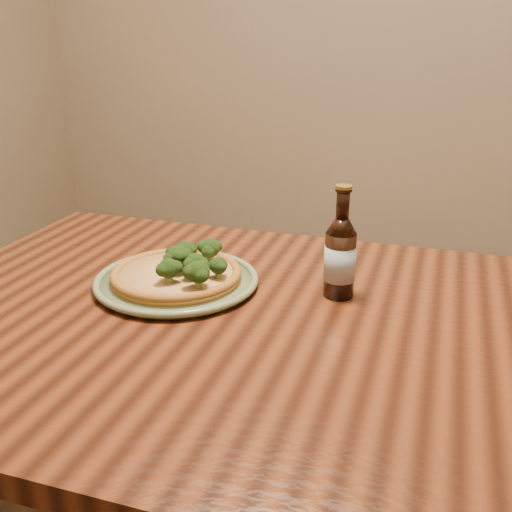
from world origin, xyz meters
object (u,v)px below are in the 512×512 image
(plate, at_px, (177,281))
(pizza, at_px, (179,272))
(table, at_px, (337,379))
(beer_bottle, at_px, (340,256))

(plate, bearing_deg, pizza, 0.24)
(table, relative_size, pizza, 6.38)
(table, xyz_separation_m, beer_bottle, (-0.03, 0.14, 0.17))
(plate, bearing_deg, table, -14.19)
(table, distance_m, pizza, 0.36)
(table, distance_m, beer_bottle, 0.22)
(table, relative_size, beer_bottle, 7.62)
(beer_bottle, bearing_deg, table, -61.62)
(pizza, height_order, beer_bottle, beer_bottle)
(table, bearing_deg, plate, 165.81)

